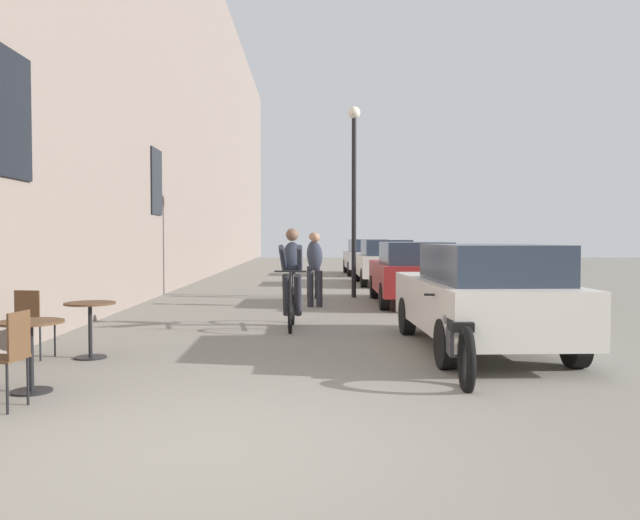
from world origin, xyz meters
The scene contains 15 objects.
ground_plane centered at (0.00, 0.00, 0.00)m, with size 88.00×88.00×0.00m, color gray.
building_facade_left centered at (-3.45, 14.00, 6.38)m, with size 0.54×68.00×12.76m.
cafe_table_near centered at (-2.02, 1.67, 0.52)m, with size 0.64×0.64×0.72m.
cafe_chair_near_toward_street centered at (-1.95, 1.03, 0.52)m, with size 0.42×0.42×0.89m.
cafe_table_mid centered at (-2.05, 3.50, 0.52)m, with size 0.64×0.64×0.72m.
cafe_chair_mid_toward_street centered at (-2.76, 3.42, 0.52)m, with size 0.44×0.44×0.89m.
cyclist_on_bicycle centered at (0.47, 6.30, 0.81)m, with size 0.52×1.76×1.74m.
pedestrian_near centered at (0.89, 9.54, 0.93)m, with size 0.35×0.26×1.66m.
pedestrian_mid centered at (0.87, 11.52, 0.94)m, with size 0.38×0.30×1.68m.
street_lamp centered at (1.91, 11.78, 3.11)m, with size 0.32×0.32×4.90m.
parked_car_nearest centered at (3.14, 4.01, 0.76)m, with size 1.81×4.14×1.46m.
parked_car_second centered at (3.16, 10.11, 0.75)m, with size 1.78×4.09×1.45m.
parked_car_third centered at (3.23, 16.38, 0.76)m, with size 1.76×4.14×1.47m.
parked_car_fourth centered at (3.14, 21.88, 0.76)m, with size 1.77×4.14×1.47m.
parked_motorcycle centered at (2.44, 2.43, 0.40)m, with size 0.62×2.15×0.92m.
Camera 1 is at (0.77, -4.80, 1.56)m, focal length 36.21 mm.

